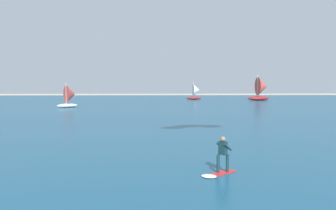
% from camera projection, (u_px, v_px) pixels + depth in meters
% --- Properties ---
extents(ocean, '(160.00, 90.00, 0.10)m').
position_uv_depth(ocean, '(154.00, 108.00, 55.22)').
color(ocean, navy).
rests_on(ocean, ground).
extents(kitesurfer, '(1.84, 1.72, 1.67)m').
position_uv_depth(kitesurfer, '(220.00, 161.00, 16.34)').
color(kitesurfer, red).
rests_on(kitesurfer, ocean).
extents(sailboat_far_left, '(3.21, 2.73, 3.75)m').
position_uv_depth(sailboat_far_left, '(196.00, 91.00, 78.12)').
color(sailboat_far_left, maroon).
rests_on(sailboat_far_left, ocean).
extents(sailboat_heeled_over, '(3.41, 3.12, 3.79)m').
position_uv_depth(sailboat_heeled_over, '(70.00, 96.00, 55.73)').
color(sailboat_heeled_over, white).
rests_on(sailboat_heeled_over, ocean).
extents(sailboat_near_shore, '(4.59, 3.89, 5.34)m').
position_uv_depth(sailboat_near_shore, '(262.00, 88.00, 74.80)').
color(sailboat_near_shore, maroon).
rests_on(sailboat_near_shore, ocean).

